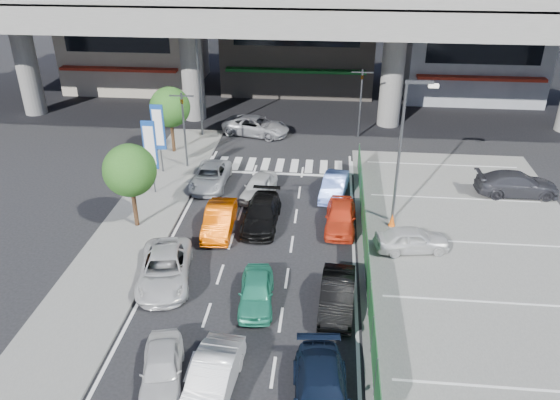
# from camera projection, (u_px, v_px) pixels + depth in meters

# --- Properties ---
(ground) EXTENTS (120.00, 120.00, 0.00)m
(ground) POSITION_uv_depth(u_px,v_px,m) (253.00, 276.00, 25.89)
(ground) COLOR black
(ground) RESTS_ON ground
(parking_lot) EXTENTS (12.00, 28.00, 0.06)m
(parking_lot) POSITION_uv_depth(u_px,v_px,m) (481.00, 265.00, 26.70)
(parking_lot) COLOR #5E5E5C
(parking_lot) RESTS_ON ground
(sidewalk_left) EXTENTS (4.00, 30.00, 0.12)m
(sidewalk_left) POSITION_uv_depth(u_px,v_px,m) (138.00, 226.00, 29.99)
(sidewalk_left) COLOR #5E5E5C
(sidewalk_left) RESTS_ON ground
(fence_run) EXTENTS (0.16, 22.00, 1.80)m
(fence_run) POSITION_uv_depth(u_px,v_px,m) (366.00, 255.00, 25.90)
(fence_run) COLOR #1E592A
(fence_run) RESTS_ON ground
(expressway) EXTENTS (64.00, 14.00, 10.75)m
(expressway) POSITION_uv_depth(u_px,v_px,m) (291.00, 11.00, 41.20)
(expressway) COLOR slate
(expressway) RESTS_ON ground
(building_west) EXTENTS (12.00, 10.90, 13.00)m
(building_west) POSITION_uv_depth(u_px,v_px,m) (133.00, 17.00, 52.41)
(building_west) COLOR #A69C86
(building_west) RESTS_ON ground
(building_center) EXTENTS (14.00, 10.90, 15.00)m
(building_center) POSITION_uv_depth(u_px,v_px,m) (300.00, 7.00, 51.46)
(building_center) COLOR gray
(building_center) RESTS_ON ground
(building_east) EXTENTS (12.00, 10.90, 12.00)m
(building_east) POSITION_uv_depth(u_px,v_px,m) (474.00, 28.00, 49.91)
(building_east) COLOR gray
(building_east) RESTS_ON ground
(traffic_light_left) EXTENTS (1.60, 1.24, 5.20)m
(traffic_light_left) POSITION_uv_depth(u_px,v_px,m) (183.00, 112.00, 35.17)
(traffic_light_left) COLOR #595B60
(traffic_light_left) RESTS_ON ground
(traffic_light_right) EXTENTS (1.60, 1.24, 5.20)m
(traffic_light_right) POSITION_uv_depth(u_px,v_px,m) (362.00, 87.00, 40.34)
(traffic_light_right) COLOR #595B60
(traffic_light_right) RESTS_ON ground
(street_lamp_right) EXTENTS (1.65, 0.22, 8.00)m
(street_lamp_right) POSITION_uv_depth(u_px,v_px,m) (404.00, 141.00, 28.35)
(street_lamp_right) COLOR #595B60
(street_lamp_right) RESTS_ON ground
(street_lamp_left) EXTENTS (1.65, 0.22, 8.00)m
(street_lamp_left) POSITION_uv_depth(u_px,v_px,m) (201.00, 75.00, 40.08)
(street_lamp_left) COLOR #595B60
(street_lamp_left) RESTS_ON ground
(signboard_near) EXTENTS (0.80, 0.14, 4.70)m
(signboard_near) POSITION_uv_depth(u_px,v_px,m) (150.00, 147.00, 32.13)
(signboard_near) COLOR #595B60
(signboard_near) RESTS_ON ground
(signboard_far) EXTENTS (0.80, 0.14, 4.70)m
(signboard_far) POSITION_uv_depth(u_px,v_px,m) (158.00, 129.00, 34.81)
(signboard_far) COLOR #595B60
(signboard_far) RESTS_ON ground
(tree_near) EXTENTS (2.80, 2.80, 4.80)m
(tree_near) POSITION_uv_depth(u_px,v_px,m) (130.00, 171.00, 28.44)
(tree_near) COLOR #382314
(tree_near) RESTS_ON ground
(tree_far) EXTENTS (2.80, 2.80, 4.80)m
(tree_far) POSITION_uv_depth(u_px,v_px,m) (170.00, 107.00, 37.76)
(tree_far) COLOR #382314
(tree_far) RESTS_ON ground
(van_white_back_left) EXTENTS (2.25, 3.93, 1.26)m
(van_white_back_left) POSITION_uv_depth(u_px,v_px,m) (162.00, 368.00, 19.81)
(van_white_back_left) COLOR silver
(van_white_back_left) RESTS_ON ground
(hatch_white_back_mid) EXTENTS (1.81, 4.30, 1.38)m
(hatch_white_back_mid) POSITION_uv_depth(u_px,v_px,m) (212.00, 379.00, 19.27)
(hatch_white_back_mid) COLOR white
(hatch_white_back_mid) RESTS_ON ground
(minivan_navy_back) EXTENTS (2.33, 4.90, 1.38)m
(minivan_navy_back) POSITION_uv_depth(u_px,v_px,m) (321.00, 394.00, 18.65)
(minivan_navy_back) COLOR black
(minivan_navy_back) RESTS_ON ground
(sedan_white_mid_left) EXTENTS (3.18, 5.31, 1.38)m
(sedan_white_mid_left) POSITION_uv_depth(u_px,v_px,m) (165.00, 269.00, 25.23)
(sedan_white_mid_left) COLOR silver
(sedan_white_mid_left) RESTS_ON ground
(taxi_teal_mid) EXTENTS (1.77, 3.78, 1.25)m
(taxi_teal_mid) POSITION_uv_depth(u_px,v_px,m) (256.00, 291.00, 23.83)
(taxi_teal_mid) COLOR #2A9272
(taxi_teal_mid) RESTS_ON ground
(hatch_black_mid_right) EXTENTS (1.64, 4.16, 1.35)m
(hatch_black_mid_right) POSITION_uv_depth(u_px,v_px,m) (337.00, 295.00, 23.52)
(hatch_black_mid_right) COLOR black
(hatch_black_mid_right) RESTS_ON ground
(taxi_orange_left) EXTENTS (1.66, 4.25, 1.38)m
(taxi_orange_left) POSITION_uv_depth(u_px,v_px,m) (219.00, 220.00, 29.30)
(taxi_orange_left) COLOR #D74B00
(taxi_orange_left) RESTS_ON ground
(sedan_black_mid) EXTENTS (1.95, 4.63, 1.33)m
(sedan_black_mid) POSITION_uv_depth(u_px,v_px,m) (261.00, 214.00, 29.92)
(sedan_black_mid) COLOR black
(sedan_black_mid) RESTS_ON ground
(taxi_orange_right) EXTENTS (1.77, 4.10, 1.38)m
(taxi_orange_right) POSITION_uv_depth(u_px,v_px,m) (340.00, 217.00, 29.60)
(taxi_orange_right) COLOR red
(taxi_orange_right) RESTS_ON ground
(wagon_silver_front_left) EXTENTS (2.09, 4.50, 1.25)m
(wagon_silver_front_left) POSITION_uv_depth(u_px,v_px,m) (210.00, 176.00, 34.29)
(wagon_silver_front_left) COLOR #B3B6BC
(wagon_silver_front_left) RESTS_ON ground
(sedan_white_front_mid) EXTENTS (2.20, 4.00, 1.29)m
(sedan_white_front_mid) POSITION_uv_depth(u_px,v_px,m) (259.00, 187.00, 32.95)
(sedan_white_front_mid) COLOR silver
(sedan_white_front_mid) RESTS_ON ground
(kei_truck_front_right) EXTENTS (1.88, 4.04, 1.28)m
(kei_truck_front_right) POSITION_uv_depth(u_px,v_px,m) (334.00, 186.00, 33.01)
(kei_truck_front_right) COLOR #6D92F6
(kei_truck_front_right) RESTS_ON ground
(crossing_wagon_silver) EXTENTS (5.57, 3.59, 1.43)m
(crossing_wagon_silver) POSITION_uv_depth(u_px,v_px,m) (256.00, 126.00, 42.20)
(crossing_wagon_silver) COLOR #9E9FA5
(crossing_wagon_silver) RESTS_ON ground
(parked_sedan_white) EXTENTS (3.94, 2.09, 1.28)m
(parked_sedan_white) POSITION_uv_depth(u_px,v_px,m) (412.00, 239.00, 27.52)
(parked_sedan_white) COLOR silver
(parked_sedan_white) RESTS_ON parking_lot
(parked_sedan_dgrey) EXTENTS (4.97, 2.16, 1.42)m
(parked_sedan_dgrey) POSITION_uv_depth(u_px,v_px,m) (517.00, 184.00, 33.01)
(parked_sedan_dgrey) COLOR #323238
(parked_sedan_dgrey) RESTS_ON parking_lot
(traffic_cone) EXTENTS (0.48, 0.48, 0.72)m
(traffic_cone) POSITION_uv_depth(u_px,v_px,m) (392.00, 220.00, 29.83)
(traffic_cone) COLOR #D04D0B
(traffic_cone) RESTS_ON parking_lot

